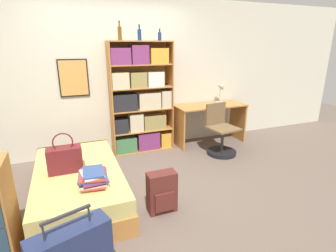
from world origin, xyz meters
TOP-DOWN VIEW (x-y plane):
  - ground_plane at (0.00, 0.00)m, footprint 14.00×14.00m
  - wall_back at (-0.00, 1.47)m, footprint 10.00×0.09m
  - bed at (-0.78, 0.02)m, footprint 0.99×1.82m
  - handbag at (-0.90, -0.02)m, footprint 0.38×0.17m
  - book_stack_on_bed at (-0.64, -0.43)m, footprint 0.33×0.38m
  - bookcase at (0.38, 1.25)m, footprint 1.06×0.32m
  - bottle_green at (0.08, 1.25)m, footprint 0.06×0.06m
  - bottle_brown at (0.38, 1.21)m, footprint 0.06×0.06m
  - bottle_clear at (0.72, 1.21)m, footprint 0.06×0.06m
  - desk at (1.69, 1.14)m, footprint 1.33×0.55m
  - desk_lamp at (2.00, 1.25)m, footprint 0.21×0.16m
  - desk_chair at (1.60, 0.60)m, footprint 0.52×0.52m
  - backpack at (0.08, -0.59)m, footprint 0.32×0.20m

SIDE VIEW (x-z plane):
  - ground_plane at x=0.00m, z-range 0.00..0.00m
  - bed at x=-0.78m, z-range 0.00..0.41m
  - backpack at x=0.08m, z-range 0.00..0.47m
  - desk_chair at x=1.60m, z-range -0.16..0.71m
  - book_stack_on_bed at x=-0.64m, z-range 0.41..0.56m
  - desk at x=1.69m, z-range 0.16..0.90m
  - handbag at x=-0.90m, z-range 0.33..0.80m
  - bookcase at x=0.38m, z-range -0.05..1.84m
  - desk_lamp at x=2.00m, z-range 0.81..1.22m
  - wall_back at x=0.00m, z-range 0.00..2.60m
  - bottle_clear at x=0.72m, z-range 1.86..2.05m
  - bottle_brown at x=0.38m, z-range 1.86..2.10m
  - bottle_green at x=0.08m, z-range 1.85..2.14m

